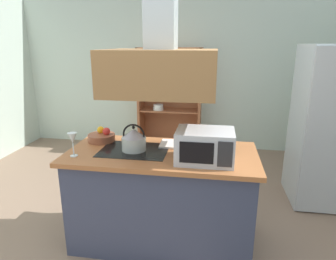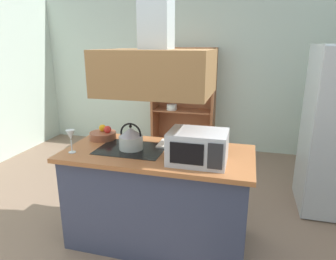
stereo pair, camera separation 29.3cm
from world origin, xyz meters
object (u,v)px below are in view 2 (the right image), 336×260
at_px(microwave, 198,147).
at_px(wine_glass_on_counter, 71,136).
at_px(dish_cabinet, 184,106).
at_px(kettle, 131,138).
at_px(fruit_bowl, 103,135).
at_px(cutting_board, 177,145).

xyz_separation_m(microwave, wine_glass_on_counter, (-1.10, -0.07, 0.02)).
relative_size(dish_cabinet, kettle, 7.26).
relative_size(kettle, wine_glass_on_counter, 1.17).
bearing_deg(microwave, fruit_bowl, 160.65).
bearing_deg(wine_glass_on_counter, microwave, 3.59).
xyz_separation_m(cutting_board, wine_glass_on_counter, (-0.84, -0.42, 0.14)).
height_order(kettle, microwave, microwave).
bearing_deg(microwave, dish_cabinet, 104.44).
bearing_deg(fruit_bowl, wine_glass_on_counter, -101.37).
height_order(dish_cabinet, fruit_bowl, dish_cabinet).
xyz_separation_m(kettle, wine_glass_on_counter, (-0.47, -0.22, 0.05)).
xyz_separation_m(kettle, microwave, (0.63, -0.15, 0.03)).
bearing_deg(dish_cabinet, microwave, -75.56).
relative_size(dish_cabinet, microwave, 3.81).
xyz_separation_m(kettle, fruit_bowl, (-0.38, 0.20, -0.06)).
height_order(dish_cabinet, microwave, dish_cabinet).
distance_m(kettle, cutting_board, 0.44).
xyz_separation_m(dish_cabinet, microwave, (0.71, -2.76, 0.26)).
height_order(dish_cabinet, wine_glass_on_counter, dish_cabinet).
distance_m(kettle, fruit_bowl, 0.44).
bearing_deg(wine_glass_on_counter, kettle, 25.24).
relative_size(wine_glass_on_counter, fruit_bowl, 0.79).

